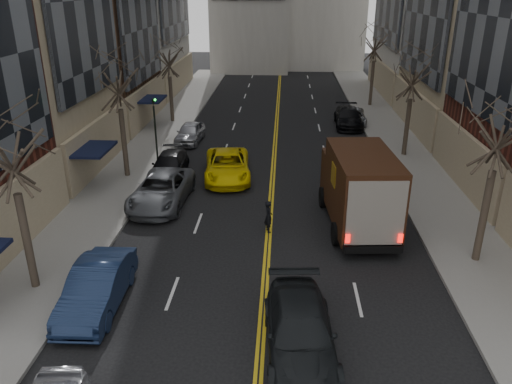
{
  "coord_description": "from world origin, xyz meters",
  "views": [
    {
      "loc": [
        0.59,
        -7.8,
        10.88
      ],
      "look_at": [
        -0.58,
        12.88,
        2.2
      ],
      "focal_mm": 35.0,
      "sensor_mm": 36.0,
      "label": 1
    }
  ],
  "objects_px": {
    "ups_truck": "(359,189)",
    "taxi": "(227,166)",
    "pedestrian": "(268,217)",
    "observer_sedan": "(300,332)"
  },
  "relations": [
    {
      "from": "ups_truck",
      "to": "taxi",
      "type": "xyz_separation_m",
      "value": [
        -6.92,
        6.06,
        -1.15
      ]
    },
    {
      "from": "taxi",
      "to": "pedestrian",
      "type": "distance_m",
      "value": 7.44
    },
    {
      "from": "ups_truck",
      "to": "pedestrian",
      "type": "xyz_separation_m",
      "value": [
        -4.22,
        -0.87,
        -1.15
      ]
    },
    {
      "from": "ups_truck",
      "to": "taxi",
      "type": "relative_size",
      "value": 1.27
    },
    {
      "from": "observer_sedan",
      "to": "pedestrian",
      "type": "distance_m",
      "value": 8.4
    },
    {
      "from": "ups_truck",
      "to": "observer_sedan",
      "type": "bearing_deg",
      "value": -112.06
    },
    {
      "from": "observer_sedan",
      "to": "taxi",
      "type": "bearing_deg",
      "value": 100.63
    },
    {
      "from": "observer_sedan",
      "to": "ups_truck",
      "type": "bearing_deg",
      "value": 68.19
    },
    {
      "from": "taxi",
      "to": "pedestrian",
      "type": "xyz_separation_m",
      "value": [
        2.7,
        -6.93,
        -0.0
      ]
    },
    {
      "from": "pedestrian",
      "to": "observer_sedan",
      "type": "bearing_deg",
      "value": 170.91
    }
  ]
}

